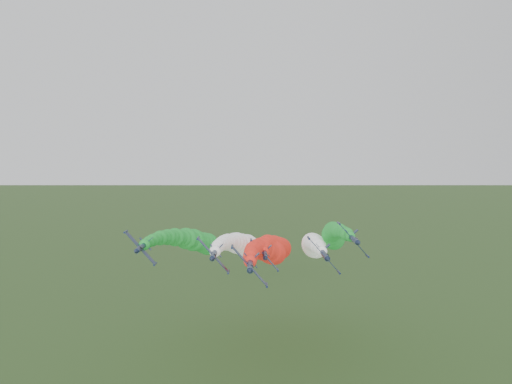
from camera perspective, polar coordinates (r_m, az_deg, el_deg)
jet_lead at (r=131.70m, az=1.25°, el=-6.77°), size 13.55×73.99×17.51m
jet_inner_left at (r=143.45m, az=-1.65°, el=-6.09°), size 13.44×73.88×17.39m
jet_inner_right at (r=143.06m, az=6.63°, el=-6.06°), size 13.48×73.92×17.44m
jet_outer_left at (r=148.45m, az=-7.26°, el=-5.54°), size 13.79×74.23×17.75m
jet_outer_right at (r=148.57m, az=8.86°, el=-4.93°), size 13.75×74.19×17.70m
jet_trail at (r=156.33m, az=2.15°, el=-6.19°), size 13.95×74.39×17.91m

